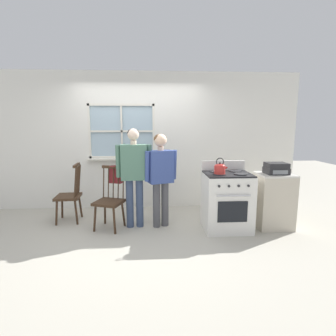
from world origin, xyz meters
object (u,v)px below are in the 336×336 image
Objects in this scene: chair_by_window at (110,201)px; stove at (227,201)px; chair_near_wall at (70,196)px; stereo at (276,168)px; person_elderly_left at (134,169)px; kettle at (220,168)px; handbag at (115,175)px; potted_plant at (124,154)px; side_counter at (273,200)px; person_teen_center at (161,172)px.

stove reaches higher than chair_by_window.
chair_near_wall is 3.50m from stereo.
person_elderly_left reaches higher than kettle.
potted_plant is at bearing 85.77° from handbag.
stereo is at bearing 16.69° from chair_by_window.
kettle is at bearing -170.03° from side_counter.
person_teen_center is at bearing 175.18° from stereo.
chair_near_wall is 1.13× the size of side_counter.
person_elderly_left reaches higher than potted_plant.
stove reaches higher than chair_near_wall.
side_counter is at bearing -7.80° from person_elderly_left.
stereo is (2.68, -0.12, 0.54)m from chair_by_window.
kettle is at bearing -141.16° from stove.
person_teen_center is at bearing 21.89° from chair_by_window.
potted_plant is (-1.59, 1.31, 0.08)m from kettle.
chair_near_wall is (-0.75, 0.36, 0.00)m from chair_by_window.
person_teen_center reaches higher than stove.
chair_by_window is 0.94× the size of stove.
stove is 4.39× the size of kettle.
chair_near_wall is at bearing 172.35° from side_counter.
chair_near_wall is 0.93m from handbag.
potted_plant is (-0.26, 1.01, 0.14)m from person_elderly_left.
potted_plant is (-1.75, 1.18, 0.63)m from stove.
potted_plant reaches higher than kettle.
person_elderly_left is 1.05× the size of person_teen_center.
person_teen_center is 1.16m from stove.
handbag is (-0.06, -0.83, -0.26)m from potted_plant.
chair_near_wall is at bearing 170.07° from handbag.
chair_by_window is 3.15× the size of potted_plant.
potted_plant reaches higher than side_counter.
stereo is at bearing 1.13° from stove.
kettle is at bearing -17.36° from person_elderly_left.
chair_by_window is 1.89m from stove.
person_teen_center is (0.43, -0.00, -0.04)m from person_elderly_left.
chair_by_window is 0.46m from handbag.
kettle is 1.13m from side_counter.
handbag is at bearing 163.63° from kettle.
chair_by_window is 3.31× the size of handbag.
kettle is at bearing 10.49° from chair_by_window.
chair_by_window is 1.13× the size of side_counter.
stove is (2.64, -0.50, 0.02)m from chair_near_wall.
chair_by_window is 0.96m from person_teen_center.
kettle is at bearing -39.61° from potted_plant.
kettle reaches higher than stereo.
stove is 3.36× the size of potted_plant.
kettle is (-0.16, -0.13, 0.55)m from stove.
side_counter is at bearing 78.98° from chair_near_wall.
stereo is (2.28, -0.16, 0.02)m from person_elderly_left.
stove is 3.53× the size of handbag.
person_elderly_left is 2.34m from side_counter.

